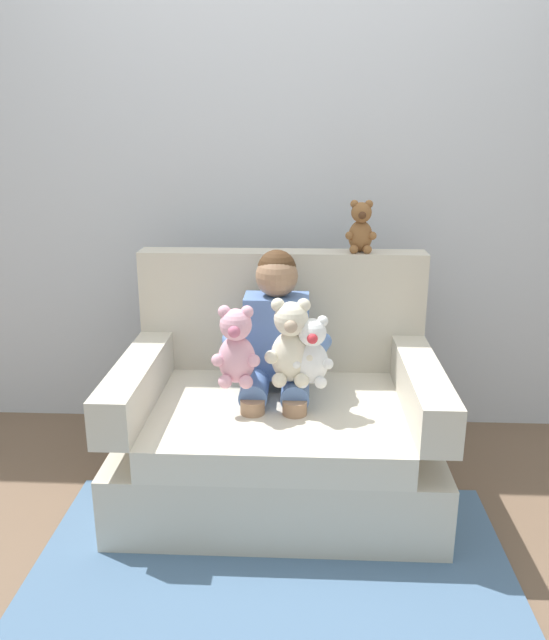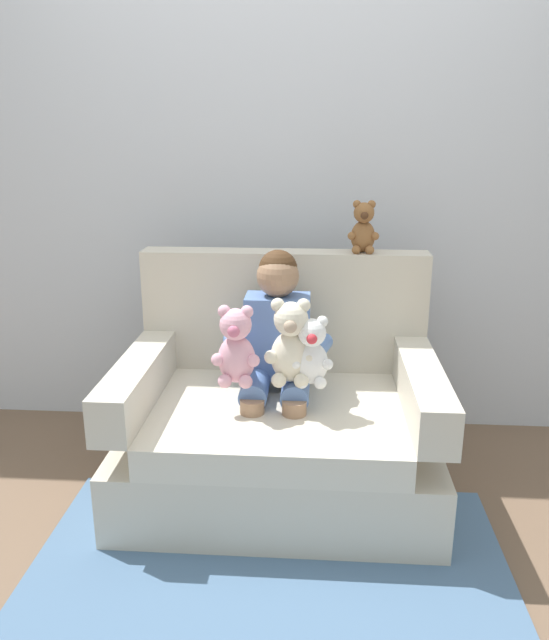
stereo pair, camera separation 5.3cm
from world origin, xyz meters
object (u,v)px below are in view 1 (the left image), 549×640
(seated_child, at_px, (276,344))
(armchair, at_px, (279,421))
(plush_white, at_px, (312,353))
(plush_cream, at_px, (291,344))
(plush_brown_on_backrest, at_px, (361,228))
(plush_pink, at_px, (236,348))

(seated_child, bearing_deg, armchair, -60.99)
(plush_white, height_order, plush_cream, plush_cream)
(plush_cream, distance_m, plush_brown_on_backrest, 0.64)
(seated_child, distance_m, plush_pink, 0.22)
(plush_white, bearing_deg, plush_brown_on_backrest, 79.23)
(plush_cream, bearing_deg, plush_brown_on_backrest, 70.85)
(plush_white, xyz_separation_m, plush_brown_on_backrest, (0.20, 0.46, 0.40))
(plush_pink, relative_size, plush_brown_on_backrest, 1.39)
(armchair, distance_m, seated_child, 0.33)
(armchair, relative_size, plush_pink, 4.03)
(seated_child, bearing_deg, plush_pink, -132.87)
(plush_white, bearing_deg, armchair, 147.36)
(seated_child, relative_size, plush_cream, 2.48)
(plush_brown_on_backrest, bearing_deg, armchair, -135.59)
(plush_cream, relative_size, plush_brown_on_backrest, 1.49)
(plush_pink, xyz_separation_m, plush_brown_on_backrest, (0.49, 0.47, 0.38))
(plush_pink, distance_m, plush_white, 0.28)
(armchair, relative_size, plush_cream, 3.73)
(armchair, height_order, plush_cream, armchair)
(plush_pink, relative_size, plush_white, 1.14)
(plush_white, bearing_deg, plush_cream, -175.82)
(plush_white, bearing_deg, plush_pink, -164.76)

